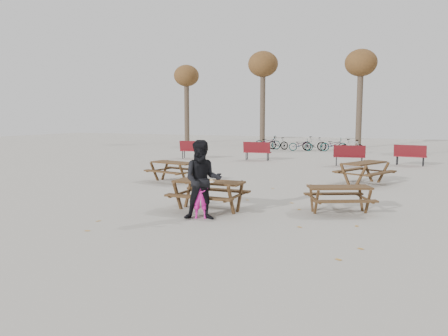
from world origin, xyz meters
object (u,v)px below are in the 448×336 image
at_px(food_tray, 210,182).
at_px(adult, 203,180).
at_px(main_picnic_table, 209,188).
at_px(soda_bottle, 198,178).
at_px(child, 201,194).
at_px(picnic_table_far, 364,173).
at_px(picnic_table_north, 174,172).
at_px(picnic_table_east, 339,199).

relative_size(food_tray, adult, 0.10).
distance_m(main_picnic_table, soda_bottle, 0.38).
bearing_deg(food_tray, adult, -78.46).
distance_m(soda_bottle, child, 0.91).
xyz_separation_m(main_picnic_table, child, (0.19, -0.85, -0.00)).
bearing_deg(main_picnic_table, picnic_table_far, 62.14).
height_order(main_picnic_table, child, child).
xyz_separation_m(main_picnic_table, picnic_table_north, (-3.31, 3.95, -0.21)).
distance_m(child, adult, 0.38).
height_order(food_tray, picnic_table_east, food_tray).
xyz_separation_m(child, picnic_table_north, (-3.50, 4.80, -0.21)).
distance_m(picnic_table_east, picnic_table_far, 5.06).
xyz_separation_m(adult, picnic_table_east, (2.85, 2.05, -0.61)).
xyz_separation_m(soda_bottle, child, (0.46, -0.75, -0.26)).
xyz_separation_m(main_picnic_table, food_tray, (0.14, -0.19, 0.21)).
relative_size(adult, picnic_table_far, 1.02).
bearing_deg(food_tray, picnic_table_north, 129.75).
bearing_deg(food_tray, main_picnic_table, 126.29).
distance_m(main_picnic_table, food_tray, 0.31).
height_order(food_tray, adult, adult).
bearing_deg(main_picnic_table, picnic_table_east, 19.35).
xyz_separation_m(food_tray, picnic_table_north, (-3.44, 4.14, -0.42)).
distance_m(food_tray, picnic_table_far, 7.09).
bearing_deg(picnic_table_east, picnic_table_north, 130.47).
relative_size(child, picnic_table_east, 0.75).
xyz_separation_m(adult, picnic_table_far, (2.97, 7.11, -0.54)).
xyz_separation_m(soda_bottle, picnic_table_far, (3.52, 6.26, -0.45)).
bearing_deg(adult, child, 110.54).
distance_m(child, picnic_table_far, 7.65).
xyz_separation_m(picnic_table_north, picnic_table_far, (6.56, 2.21, 0.03)).
bearing_deg(child, picnic_table_far, 42.01).
relative_size(soda_bottle, adult, 0.09).
relative_size(soda_bottle, picnic_table_east, 0.11).
height_order(child, picnic_table_east, child).
height_order(soda_bottle, adult, adult).
distance_m(adult, picnic_table_far, 7.72).
bearing_deg(main_picnic_table, adult, -72.84).
bearing_deg(adult, food_tray, 77.39).
distance_m(soda_bottle, adult, 1.01).
distance_m(food_tray, child, 0.69).
xyz_separation_m(food_tray, soda_bottle, (-0.40, 0.09, 0.05)).
bearing_deg(adult, main_picnic_table, 83.00).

